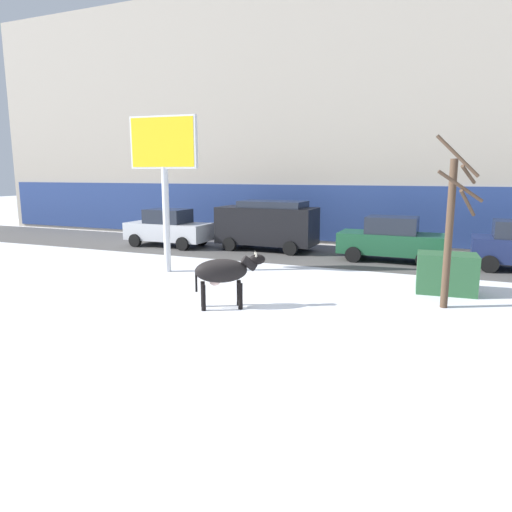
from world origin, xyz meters
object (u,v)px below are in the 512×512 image
(pedestrian_by_cars, at_px, (236,222))
(billboard, at_px, (164,152))
(pedestrian_far_left, at_px, (508,235))
(cow_black, at_px, (224,272))
(bare_tree_left_lot, at_px, (451,225))
(car_darkgreen_sedan, at_px, (391,239))
(pedestrian_near_billboard, at_px, (252,223))
(dumpster, at_px, (446,273))
(car_silver_sedan, at_px, (168,228))
(car_black_van, at_px, (267,224))

(pedestrian_by_cars, bearing_deg, billboard, -80.81)
(billboard, distance_m, pedestrian_by_cars, 9.81)
(billboard, bearing_deg, pedestrian_by_cars, 99.19)
(pedestrian_far_left, bearing_deg, cow_black, -122.62)
(cow_black, distance_m, bare_tree_left_lot, 6.08)
(car_darkgreen_sedan, bearing_deg, pedestrian_far_left, 39.20)
(pedestrian_near_billboard, xyz_separation_m, pedestrian_far_left, (12.47, 0.00, 0.00))
(dumpster, bearing_deg, cow_black, -143.69)
(car_silver_sedan, bearing_deg, bare_tree_left_lot, -26.09)
(car_silver_sedan, xyz_separation_m, car_darkgreen_sedan, (10.69, 0.14, 0.00))
(cow_black, height_order, pedestrian_by_cars, pedestrian_by_cars)
(billboard, height_order, bare_tree_left_lot, billboard)
(pedestrian_near_billboard, bearing_deg, dumpster, -40.05)
(bare_tree_left_lot, height_order, dumpster, bare_tree_left_lot)
(car_darkgreen_sedan, bearing_deg, cow_black, -111.06)
(dumpster, bearing_deg, billboard, -175.98)
(billboard, height_order, dumpster, billboard)
(pedestrian_by_cars, height_order, bare_tree_left_lot, bare_tree_left_lot)
(cow_black, distance_m, dumpster, 6.83)
(cow_black, relative_size, dumpster, 1.08)
(car_black_van, xyz_separation_m, bare_tree_left_lot, (7.88, -7.06, 1.02))
(billboard, xyz_separation_m, pedestrian_by_cars, (-1.47, 9.08, -3.43))
(car_darkgreen_sedan, relative_size, pedestrian_by_cars, 2.44)
(cow_black, xyz_separation_m, car_darkgreen_sedan, (3.34, 8.67, -0.09))
(car_black_van, height_order, bare_tree_left_lot, bare_tree_left_lot)
(car_darkgreen_sedan, xyz_separation_m, pedestrian_by_cars, (-8.82, 3.77, -0.03))
(pedestrian_far_left, bearing_deg, car_black_van, -163.05)
(cow_black, bearing_deg, billboard, 139.95)
(car_darkgreen_sedan, bearing_deg, car_black_van, 173.77)
(pedestrian_near_billboard, distance_m, dumpster, 13.07)
(car_silver_sedan, relative_size, pedestrian_by_cars, 2.44)
(pedestrian_far_left, distance_m, dumpster, 8.77)
(car_black_van, bearing_deg, billboard, -105.50)
(pedestrian_by_cars, relative_size, bare_tree_left_lot, 0.38)
(billboard, height_order, pedestrian_by_cars, billboard)
(cow_black, height_order, car_darkgreen_sedan, car_darkgreen_sedan)
(pedestrian_by_cars, bearing_deg, dumpster, -37.46)
(car_silver_sedan, xyz_separation_m, bare_tree_left_lot, (12.86, -6.30, 1.35))
(car_silver_sedan, height_order, car_darkgreen_sedan, same)
(car_silver_sedan, xyz_separation_m, pedestrian_far_left, (15.31, 3.91, -0.03))
(billboard, distance_m, pedestrian_far_left, 15.41)
(cow_black, relative_size, pedestrian_near_billboard, 1.06)
(cow_black, relative_size, car_silver_sedan, 0.43)
(cow_black, distance_m, car_darkgreen_sedan, 9.30)
(car_black_van, bearing_deg, pedestrian_by_cars, 134.68)
(car_silver_sedan, distance_m, pedestrian_near_billboard, 4.83)
(car_black_van, xyz_separation_m, pedestrian_by_cars, (-3.11, 3.15, -0.36))
(pedestrian_near_billboard, height_order, pedestrian_far_left, same)
(car_black_van, relative_size, bare_tree_left_lot, 1.02)
(car_silver_sedan, height_order, pedestrian_far_left, car_silver_sedan)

